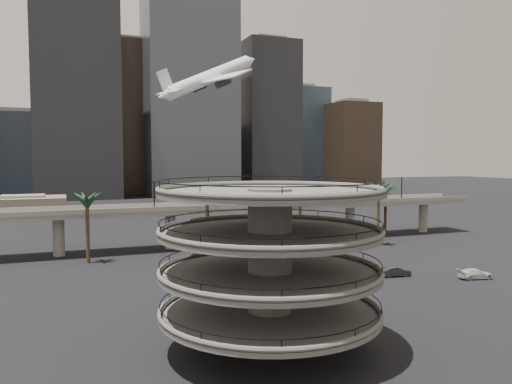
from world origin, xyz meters
name	(u,v)px	position (x,y,z in m)	size (l,w,h in m)	color
ground	(359,322)	(0.00, 0.00, 0.00)	(700.00, 700.00, 0.00)	black
parking_ramp	(270,253)	(-13.00, -4.00, 9.84)	(22.20, 22.20, 17.35)	#514E4C
overpass	(220,212)	(0.00, 55.00, 7.34)	(130.00, 9.30, 14.70)	slate
palm_trees	(283,195)	(11.58, 47.18, 11.30)	(76.40, 18.40, 14.00)	#4A3820
low_buildings	(171,200)	(6.89, 142.30, 2.86)	(135.00, 27.50, 6.80)	brown
skyline	(157,119)	(15.11, 217.09, 39.67)	(269.00, 86.00, 108.64)	#7E6E57
airborne_jet	(210,78)	(3.05, 73.35, 39.25)	(30.24, 28.40, 15.70)	white
car_a	(298,281)	(0.51, 17.37, 0.78)	(1.84, 4.57, 1.56)	#B01919
car_b	(396,271)	(18.00, 17.05, 0.81)	(1.72, 4.93, 1.62)	black
car_c	(475,274)	(28.88, 11.13, 0.80)	(2.24, 5.51, 1.60)	silver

